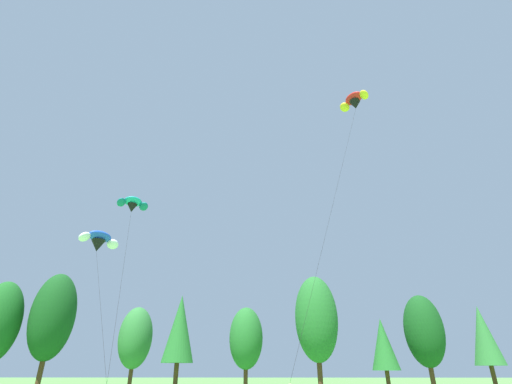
{
  "coord_description": "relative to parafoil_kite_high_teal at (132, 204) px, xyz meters",
  "views": [
    {
      "loc": [
        3.19,
        1.54,
        2.34
      ],
      "look_at": [
        2.89,
        20.45,
        11.34
      ],
      "focal_mm": 26.09,
      "sensor_mm": 36.0,
      "label": 1
    }
  ],
  "objects": [
    {
      "name": "treeline_tree_c",
      "position": [
        -17.87,
        24.46,
        -5.84
      ],
      "size": [
        5.73,
        5.73,
        14.56
      ],
      "color": "#472D19",
      "rests_on": "ground_plane"
    },
    {
      "name": "treeline_tree_d",
      "position": [
        -7.12,
        27.45,
        -8.37
      ],
      "size": [
        4.6,
        4.6,
        10.38
      ],
      "color": "#472D19",
      "rests_on": "ground_plane"
    },
    {
      "name": "treeline_tree_e",
      "position": [
        -0.4,
        24.67,
        -7.4
      ],
      "size": [
        4.15,
        4.15,
        11.58
      ],
      "color": "#472D19",
      "rests_on": "ground_plane"
    },
    {
      "name": "treeline_tree_f",
      "position": [
        8.49,
        26.08,
        -8.54
      ],
      "size": [
        4.53,
        4.53,
        10.11
      ],
      "color": "#472D19",
      "rests_on": "ground_plane"
    },
    {
      "name": "treeline_tree_g",
      "position": [
        17.76,
        22.73,
        -6.39
      ],
      "size": [
        5.49,
        5.49,
        13.65
      ],
      "color": "#472D19",
      "rests_on": "ground_plane"
    },
    {
      "name": "treeline_tree_h",
      "position": [
        25.95,
        22.65,
        -9.52
      ],
      "size": [
        3.41,
        3.41,
        8.21
      ],
      "color": "#472D19",
      "rests_on": "ground_plane"
    },
    {
      "name": "treeline_tree_i",
      "position": [
        31.24,
        22.34,
        -7.95
      ],
      "size": [
        4.79,
        4.79,
        11.07
      ],
      "color": "#472D19",
      "rests_on": "ground_plane"
    },
    {
      "name": "treeline_tree_j",
      "position": [
        41.19,
        27.01,
        -8.15
      ],
      "size": [
        3.88,
        3.88,
        10.38
      ],
      "color": "#472D19",
      "rests_on": "ground_plane"
    },
    {
      "name": "parafoil_kite_high_teal",
      "position": [
        0.0,
        0.0,
        0.0
      ],
      "size": [
        4.84,
        10.02,
        13.74
      ],
      "color": "teal"
    },
    {
      "name": "parafoil_kite_mid_red_yellow",
      "position": [
        19.73,
        0.55,
        10.92
      ],
      "size": [
        9.22,
        10.06,
        25.29
      ],
      "color": "red"
    },
    {
      "name": "parafoil_kite_far_blue_white",
      "position": [
        -3.64,
        3.02,
        -2.17
      ],
      "size": [
        8.71,
        13.8,
        11.87
      ],
      "color": "blue"
    }
  ]
}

